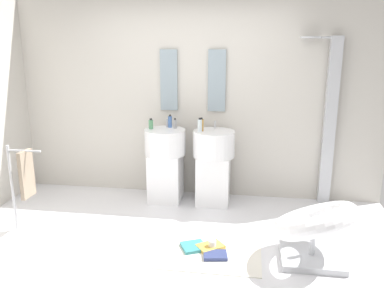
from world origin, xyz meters
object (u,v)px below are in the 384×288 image
Objects in this scene: shower_column at (329,119)px; soap_bottle_grey at (175,124)px; soap_bottle_blue at (170,122)px; magazine_teal at (194,247)px; soap_bottle_green at (151,124)px; soap_bottle_amber at (201,125)px; pedestal_sink_left at (165,161)px; coffee_mug at (212,245)px; magazine_navy at (215,255)px; soap_bottle_clear at (200,125)px; pedestal_sink_right at (214,163)px; lounge_chair at (314,225)px; towel_rack at (24,176)px; magazine_ochre at (210,247)px.

soap_bottle_grey is (-1.87, -0.16, -0.09)m from shower_column.
magazine_teal is at bearing -69.25° from soap_bottle_blue.
soap_bottle_green is at bearing -167.42° from soap_bottle_grey.
magazine_teal is 1.35× the size of soap_bottle_amber.
pedestal_sink_left reaches higher than coffee_mug.
coffee_mug is 0.58× the size of soap_bottle_amber.
magazine_navy is 1.35× the size of soap_bottle_blue.
soap_bottle_clear reaches higher than soap_bottle_green.
soap_bottle_grey is (-0.33, 0.13, -0.02)m from soap_bottle_clear.
soap_bottle_blue is at bearing 166.51° from pedestal_sink_right.
soap_bottle_green reaches higher than lounge_chair.
soap_bottle_grey is at bearing 33.31° from pedestal_sink_left.
towel_rack is 4.25× the size of magazine_teal.
pedestal_sink_left is 2.06m from lounge_chair.
pedestal_sink_right reaches higher than towel_rack.
towel_rack is at bearing -148.69° from soap_bottle_clear.
soap_bottle_clear is 1.29× the size of soap_bottle_grey.
magazine_navy reaches higher than magazine_teal.
soap_bottle_blue is (-0.50, 1.33, 0.98)m from magazine_teal.
soap_bottle_amber reaches higher than magazine_teal.
soap_bottle_blue is at bearing 159.41° from soap_bottle_amber.
coffee_mug is 1.50m from soap_bottle_clear.
soap_bottle_blue is at bearing 140.65° from soap_bottle_grey.
soap_bottle_blue reaches higher than soap_bottle_green.
pedestal_sink_right is 10.84× the size of coffee_mug.
soap_bottle_clear is (-0.32, 1.26, 0.98)m from magazine_navy.
magazine_navy is 1.33× the size of soap_bottle_amber.
coffee_mug is (0.02, -0.02, 0.03)m from magazine_ochre.
soap_bottle_amber is at bearing -20.59° from soap_bottle_blue.
coffee_mug is at bearing -52.95° from soap_bottle_green.
pedestal_sink_left is at bearing 41.03° from towel_rack.
magazine_ochre is (0.70, -1.17, -0.49)m from pedestal_sink_left.
towel_rack is 2.05m from soap_bottle_amber.
soap_bottle_amber is at bearing 102.83° from coffee_mug.
towel_rack is at bearing 164.35° from magazine_navy.
towel_rack is at bearing -149.69° from pedestal_sink_right.
magazine_navy is at bearing -105.42° from magazine_ochre.
lounge_chair is 1.00m from magazine_ochre.
soap_bottle_amber reaches higher than towel_rack.
soap_bottle_grey is at bearing 115.79° from coffee_mug.
shower_column is at bearing 77.13° from lounge_chair.
soap_bottle_amber is at bearing -172.55° from pedestal_sink_right.
soap_bottle_clear reaches higher than pedestal_sink_right.
towel_rack is at bearing -157.82° from shower_column.
coffee_mug is at bearing 177.81° from lounge_chair.
shower_column is at bearing 5.83° from soap_bottle_green.
lounge_chair is at bearing -2.19° from coffee_mug.
lounge_chair is at bearing -49.56° from pedestal_sink_right.
soap_bottle_amber reaches higher than magazine_navy.
soap_bottle_amber is (-0.27, 1.16, 0.95)m from coffee_mug.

